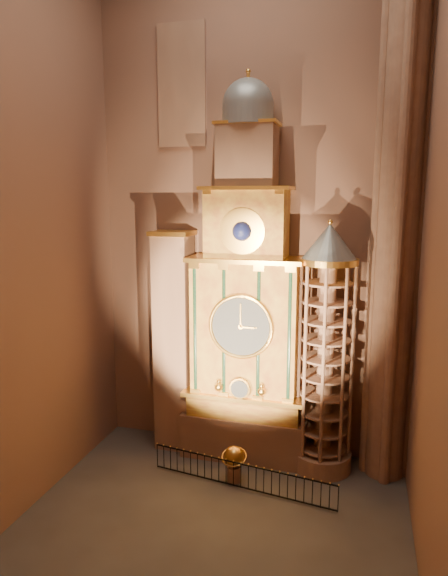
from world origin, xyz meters
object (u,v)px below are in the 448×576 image
(astronomical_clock, at_px, (246,313))
(iron_railing, at_px, (241,476))
(portrait_tower, at_px, (174,341))
(stair_turret, at_px, (326,352))
(celestial_globe, at_px, (234,461))

(astronomical_clock, distance_m, iron_railing, 6.75)
(portrait_tower, xyz_separation_m, iron_railing, (3.88, -2.87, -4.57))
(portrait_tower, distance_m, iron_railing, 6.65)
(astronomical_clock, bearing_deg, portrait_tower, 179.71)
(stair_turret, bearing_deg, portrait_tower, 177.67)
(astronomical_clock, relative_size, celestial_globe, 10.86)
(portrait_tower, relative_size, celestial_globe, 6.64)
(astronomical_clock, height_order, celestial_globe, astronomical_clock)
(celestial_globe, bearing_deg, iron_railing, -50.43)
(astronomical_clock, relative_size, iron_railing, 2.15)
(astronomical_clock, height_order, stair_turret, astronomical_clock)
(portrait_tower, height_order, iron_railing, portrait_tower)
(stair_turret, bearing_deg, celestial_globe, -148.64)
(stair_turret, bearing_deg, astronomical_clock, 175.70)
(astronomical_clock, bearing_deg, stair_turret, -4.30)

